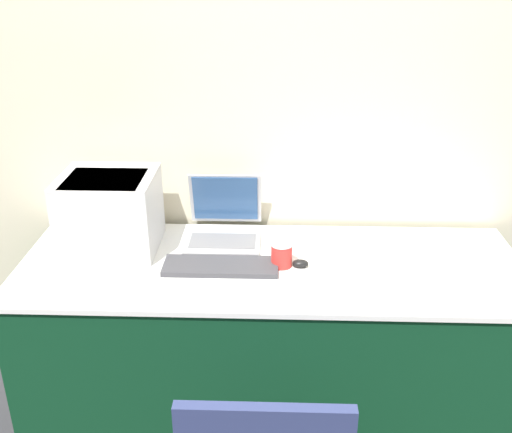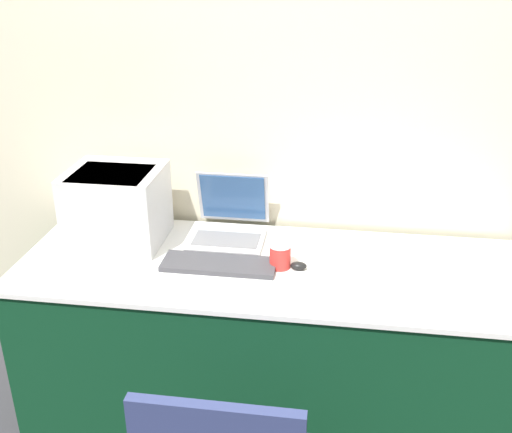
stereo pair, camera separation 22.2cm
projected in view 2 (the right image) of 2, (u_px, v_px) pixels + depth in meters
wall_back at (284, 90)px, 2.39m from camera, size 8.00×0.05×2.60m
table at (269, 343)px, 2.41m from camera, size 1.91×0.68×0.73m
printer at (117, 203)px, 2.38m from camera, size 0.36×0.32×0.30m
laptop_left at (229, 224)px, 2.46m from camera, size 0.30×0.31×0.25m
external_keyboard at (219, 264)px, 2.24m from camera, size 0.43×0.15×0.02m
coffee_cup at (280, 255)px, 2.22m from camera, size 0.08×0.08×0.10m
mouse at (299, 266)px, 2.22m from camera, size 0.06×0.04×0.03m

